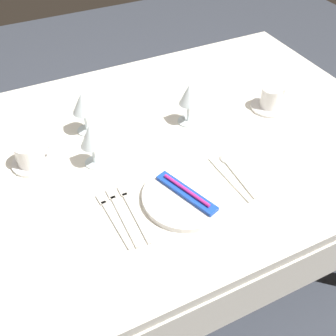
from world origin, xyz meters
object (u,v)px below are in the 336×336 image
at_px(wine_glass_left, 83,105).
at_px(wine_glass_far, 189,97).
at_px(spoon_soup, 233,170).
at_px(dinner_knife, 231,180).
at_px(toothbrush_package, 186,192).
at_px(coffee_cup_right, 30,153).
at_px(fork_salad, 112,218).
at_px(fork_outer, 133,211).
at_px(coffee_cup_left, 272,97).
at_px(wine_glass_centre, 90,137).
at_px(dinner_plate, 186,196).
at_px(fork_inner, 121,214).

height_order(wine_glass_left, wine_glass_far, same).
height_order(spoon_soup, wine_glass_left, wine_glass_left).
height_order(dinner_knife, wine_glass_left, wine_glass_left).
bearing_deg(toothbrush_package, coffee_cup_right, 136.92).
xyz_separation_m(dinner_knife, wine_glass_left, (-0.32, 0.42, 0.11)).
distance_m(dinner_knife, coffee_cup_right, 0.62).
bearing_deg(dinner_knife, wine_glass_left, 126.70).
height_order(toothbrush_package, fork_salad, toothbrush_package).
bearing_deg(spoon_soup, wine_glass_far, 91.58).
relative_size(fork_outer, fork_salad, 1.04).
height_order(spoon_soup, wine_glass_far, wine_glass_far).
height_order(toothbrush_package, dinner_knife, toothbrush_package).
bearing_deg(coffee_cup_left, wine_glass_left, 166.05).
height_order(dinner_knife, wine_glass_centre, wine_glass_centre).
relative_size(fork_salad, wine_glass_centre, 1.46).
distance_m(fork_salad, wine_glass_centre, 0.26).
bearing_deg(dinner_knife, dinner_plate, -177.70).
height_order(coffee_cup_left, coffee_cup_right, coffee_cup_left).
relative_size(coffee_cup_right, wine_glass_centre, 0.73).
height_order(fork_outer, wine_glass_left, wine_glass_left).
relative_size(coffee_cup_right, wine_glass_far, 0.71).
height_order(toothbrush_package, spoon_soup, toothbrush_package).
bearing_deg(coffee_cup_right, wine_glass_left, 23.25).
distance_m(dinner_plate, fork_outer, 0.16).
relative_size(fork_inner, wine_glass_far, 1.50).
bearing_deg(fork_outer, wine_glass_far, 41.99).
xyz_separation_m(spoon_soup, coffee_cup_right, (-0.55, 0.30, 0.04)).
distance_m(fork_outer, wine_glass_far, 0.46).
bearing_deg(dinner_plate, spoon_soup, 11.51).
bearing_deg(dinner_plate, wine_glass_far, 61.20).
distance_m(coffee_cup_left, wine_glass_left, 0.68).
xyz_separation_m(dinner_plate, spoon_soup, (0.19, 0.04, -0.01)).
distance_m(toothbrush_package, wine_glass_left, 0.47).
relative_size(fork_salad, coffee_cup_left, 2.16).
distance_m(spoon_soup, wine_glass_centre, 0.45).
distance_m(fork_inner, wine_glass_left, 0.42).
height_order(toothbrush_package, coffee_cup_left, coffee_cup_left).
relative_size(fork_outer, wine_glass_far, 1.48).
height_order(dinner_plate, wine_glass_left, wine_glass_left).
xyz_separation_m(dinner_plate, dinner_knife, (0.16, 0.01, -0.01)).
xyz_separation_m(toothbrush_package, wine_glass_far, (0.18, 0.32, 0.08)).
bearing_deg(coffee_cup_left, fork_inner, -160.46).
distance_m(wine_glass_centre, wine_glass_far, 0.37).
xyz_separation_m(wine_glass_centre, wine_glass_left, (0.03, 0.17, 0.00)).
height_order(fork_salad, coffee_cup_left, coffee_cup_left).
bearing_deg(wine_glass_far, dinner_knife, -94.06).
bearing_deg(toothbrush_package, fork_outer, 171.57).
bearing_deg(coffee_cup_right, wine_glass_centre, -24.20).
xyz_separation_m(toothbrush_package, wine_glass_centre, (-0.19, 0.26, 0.08)).
xyz_separation_m(dinner_plate, wine_glass_centre, (-0.19, 0.26, 0.10)).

